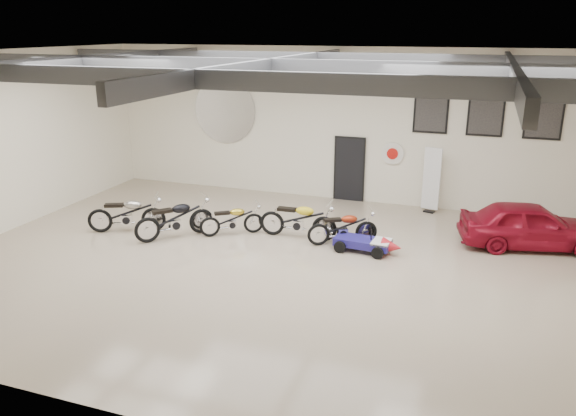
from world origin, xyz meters
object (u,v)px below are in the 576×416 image
(motorcycle_silver, at_px, (126,213))
(motorcycle_yellow, at_px, (298,219))
(banner_stand, at_px, (431,182))
(motorcycle_gold, at_px, (232,219))
(go_kart, at_px, (368,240))
(motorcycle_red, at_px, (343,227))
(motorcycle_black, at_px, (175,218))
(vintage_car, at_px, (531,225))

(motorcycle_silver, bearing_deg, motorcycle_yellow, -10.56)
(banner_stand, xyz_separation_m, motorcycle_gold, (-5.02, -3.90, -0.54))
(motorcycle_yellow, xyz_separation_m, go_kart, (2.04, -0.39, -0.24))
(motorcycle_gold, xyz_separation_m, motorcycle_red, (3.10, 0.33, 0.03))
(motorcycle_gold, bearing_deg, go_kart, -33.99)
(motorcycle_black, relative_size, vintage_car, 0.61)
(vintage_car, bearing_deg, motorcycle_yellow, 89.89)
(motorcycle_black, relative_size, go_kart, 1.24)
(motorcycle_black, relative_size, motorcycle_gold, 1.24)
(motorcycle_silver, bearing_deg, motorcycle_gold, -9.53)
(motorcycle_silver, distance_m, go_kart, 6.83)
(motorcycle_yellow, distance_m, vintage_car, 6.14)
(banner_stand, distance_m, vintage_car, 3.54)
(banner_stand, bearing_deg, motorcycle_yellow, -117.32)
(motorcycle_red, relative_size, vintage_car, 0.52)
(motorcycle_gold, distance_m, go_kart, 3.87)
(motorcycle_red, bearing_deg, motorcycle_yellow, 149.56)
(motorcycle_yellow, bearing_deg, banner_stand, 45.70)
(banner_stand, xyz_separation_m, motorcycle_red, (-1.92, -3.57, -0.51))
(banner_stand, relative_size, motorcycle_gold, 1.13)
(motorcycle_gold, height_order, vintage_car, vintage_car)
(motorcycle_black, height_order, go_kart, motorcycle_black)
(motorcycle_red, bearing_deg, go_kart, -51.66)
(motorcycle_silver, xyz_separation_m, vintage_car, (10.73, 2.51, 0.06))
(motorcycle_black, xyz_separation_m, motorcycle_red, (4.48, 1.06, -0.08))
(motorcycle_yellow, height_order, motorcycle_red, motorcycle_yellow)
(banner_stand, bearing_deg, motorcycle_red, -103.36)
(motorcycle_gold, bearing_deg, banner_stand, 3.92)
(motorcycle_yellow, distance_m, go_kart, 2.09)
(motorcycle_gold, height_order, go_kart, motorcycle_gold)
(go_kart, bearing_deg, motorcycle_gold, -175.20)
(motorcycle_silver, distance_m, motorcycle_gold, 3.02)
(motorcycle_silver, distance_m, motorcycle_red, 6.12)
(banner_stand, distance_m, motorcycle_gold, 6.38)
(banner_stand, xyz_separation_m, motorcycle_yellow, (-3.20, -3.52, -0.44))
(motorcycle_red, height_order, go_kart, motorcycle_red)
(go_kart, relative_size, vintage_car, 0.49)
(vintage_car, bearing_deg, motorcycle_gold, 89.63)
(motorcycle_silver, bearing_deg, banner_stand, 6.34)
(motorcycle_yellow, height_order, vintage_car, vintage_car)
(motorcycle_gold, xyz_separation_m, motorcycle_yellow, (1.82, 0.38, 0.10))
(motorcycle_black, distance_m, motorcycle_gold, 1.57)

